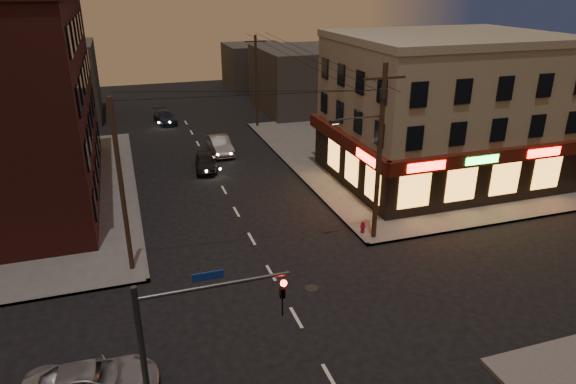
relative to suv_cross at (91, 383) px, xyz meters
name	(u,v)px	position (x,y,z in m)	size (l,w,h in m)	color
ground	(296,318)	(8.54, 2.19, -0.66)	(120.00, 120.00, 0.00)	black
sidewalk_ne	(419,153)	(26.54, 21.19, -0.58)	(24.00, 28.00, 0.15)	#514F4C
pizza_building	(443,109)	(24.47, 15.62, 4.69)	(15.85, 12.85, 10.50)	#9D9277
bg_building_ne_a	(304,79)	(22.54, 40.19, 2.84)	(10.00, 12.00, 7.00)	#3F3D3A
bg_building_nw	(53,82)	(-4.46, 44.19, 3.34)	(9.00, 10.00, 8.00)	#3F3D3A
bg_building_ne_b	(256,67)	(20.54, 54.19, 2.34)	(8.00, 8.00, 6.00)	#3F3D3A
utility_pole_main	(378,145)	(15.22, 7.99, 5.10)	(4.20, 0.44, 10.00)	#382619
utility_pole_far	(256,82)	(15.34, 34.19, 3.99)	(0.26, 0.26, 9.00)	#382619
utility_pole_west	(122,188)	(1.74, 8.69, 3.99)	(0.24, 0.24, 9.00)	#382619
traffic_signal	(179,347)	(2.97, -3.41, 3.50)	(4.49, 0.32, 6.47)	#333538
suv_cross	(91,383)	(0.00, 0.00, 0.00)	(2.19, 4.74, 1.32)	gray
sedan_near	(206,162)	(8.04, 22.79, 0.04)	(1.64, 4.09, 1.39)	black
sedan_mid	(220,145)	(9.95, 26.66, 0.10)	(1.61, 4.60, 1.52)	#615D5B
sedan_far	(165,117)	(6.44, 38.68, -0.01)	(1.81, 4.45, 1.29)	black
fire_hydrant	(363,226)	(14.94, 8.63, -0.09)	(0.35, 0.35, 0.76)	maroon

